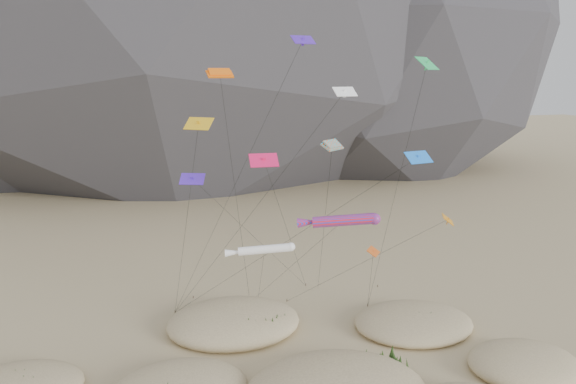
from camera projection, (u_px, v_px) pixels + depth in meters
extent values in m
ellipsoid|color=black|center=(380.00, 25.00, 151.85)|extent=(130.55, 126.41, 100.00)
ellipsoid|color=#CCB789|center=(524.00, 364.00, 48.84)|extent=(9.92, 8.44, 2.46)
ellipsoid|color=#CCB789|center=(234.00, 322.00, 56.62)|extent=(13.47, 11.45, 3.11)
ellipsoid|color=#CCB789|center=(414.00, 322.00, 56.96)|extent=(12.24, 10.41, 2.33)
ellipsoid|color=black|center=(336.00, 380.00, 45.20)|extent=(3.46, 2.96, 1.04)
ellipsoid|color=black|center=(386.00, 366.00, 47.64)|extent=(3.00, 2.57, 0.90)
ellipsoid|color=black|center=(537.00, 369.00, 47.82)|extent=(2.68, 2.29, 0.80)
ellipsoid|color=black|center=(257.00, 327.00, 54.80)|extent=(2.62, 2.25, 0.79)
ellipsoid|color=black|center=(277.00, 326.00, 55.35)|extent=(2.17, 1.86, 0.65)
ellipsoid|color=black|center=(428.00, 321.00, 56.96)|extent=(1.99, 1.70, 0.60)
ellipsoid|color=black|center=(392.00, 322.00, 56.80)|extent=(2.30, 1.96, 0.69)
cylinder|color=#3F2D1E|center=(240.00, 305.00, 62.11)|extent=(0.08, 0.08, 0.30)
cylinder|color=#3F2D1E|center=(244.00, 302.00, 62.85)|extent=(0.08, 0.08, 0.30)
cylinder|color=#3F2D1E|center=(287.00, 300.00, 63.46)|extent=(0.08, 0.08, 0.30)
cylinder|color=#3F2D1E|center=(306.00, 285.00, 68.14)|extent=(0.08, 0.08, 0.30)
cylinder|color=#3F2D1E|center=(368.00, 305.00, 62.15)|extent=(0.08, 0.08, 0.30)
cylinder|color=#3F2D1E|center=(193.00, 297.00, 64.36)|extent=(0.08, 0.08, 0.30)
cylinder|color=#3F2D1E|center=(378.00, 286.00, 67.74)|extent=(0.08, 0.08, 0.30)
cylinder|color=#3F2D1E|center=(175.00, 312.00, 60.45)|extent=(0.08, 0.08, 0.30)
cylinder|color=#FF1A24|center=(344.00, 220.00, 49.93)|extent=(5.49, 3.18, 1.57)
sphere|color=#FF1A24|center=(375.00, 219.00, 49.55)|extent=(1.06, 1.06, 1.06)
cone|color=#FF1A24|center=(310.00, 222.00, 50.36)|extent=(2.45, 1.75, 1.13)
cylinder|color=black|center=(293.00, 264.00, 57.10)|extent=(5.04, 14.05, 12.52)
cylinder|color=white|center=(265.00, 249.00, 45.67)|extent=(4.37, 1.68, 0.98)
sphere|color=white|center=(291.00, 247.00, 45.76)|extent=(0.72, 0.72, 0.72)
cone|color=white|center=(236.00, 252.00, 45.59)|extent=(1.85, 1.01, 0.74)
cylinder|color=black|center=(261.00, 280.00, 54.49)|extent=(3.09, 15.41, 11.31)
cube|color=#DE5A0B|center=(220.00, 74.00, 48.19)|extent=(2.39, 1.24, 0.69)
cube|color=#DE5A0B|center=(220.00, 72.00, 48.16)|extent=(2.02, 0.99, 0.67)
cylinder|color=black|center=(237.00, 203.00, 56.04)|extent=(4.55, 9.80, 25.28)
cube|color=#FF5C1A|center=(332.00, 146.00, 45.75)|extent=(2.38, 2.14, 0.63)
cube|color=#FF5C1A|center=(332.00, 144.00, 45.71)|extent=(1.99, 1.77, 0.63)
cylinder|color=black|center=(324.00, 231.00, 56.57)|extent=(5.18, 17.22, 19.53)
cube|color=green|center=(427.00, 63.00, 49.21)|extent=(2.95, 2.72, 1.14)
cube|color=green|center=(427.00, 65.00, 49.24)|extent=(0.49, 0.50, 0.91)
cylinder|color=black|center=(394.00, 199.00, 55.69)|extent=(1.04, 8.35, 26.14)
cube|color=white|center=(345.00, 92.00, 49.08)|extent=(2.14, 1.26, 0.81)
cube|color=white|center=(345.00, 93.00, 49.11)|extent=(0.27, 0.28, 0.69)
cylinder|color=black|center=(251.00, 214.00, 54.78)|extent=(14.59, 11.30, 23.72)
cube|color=#4620BE|center=(192.00, 179.00, 47.35)|extent=(2.30, 1.71, 0.82)
cube|color=#4620BE|center=(192.00, 181.00, 47.38)|extent=(0.32, 0.33, 0.70)
cylinder|color=black|center=(259.00, 242.00, 57.76)|extent=(14.96, 14.06, 16.56)
cube|color=gold|center=(199.00, 124.00, 45.05)|extent=(2.48, 2.26, 0.93)
cube|color=gold|center=(199.00, 125.00, 45.08)|extent=(0.40, 0.40, 0.76)
cylinder|color=black|center=(185.00, 232.00, 52.76)|extent=(1.59, 12.21, 21.34)
cube|color=#CF5013|center=(373.00, 251.00, 46.33)|extent=(1.59, 1.69, 0.53)
cube|color=#CF5013|center=(373.00, 253.00, 46.36)|extent=(0.22, 0.23, 0.53)
cylinder|color=black|center=(370.00, 283.00, 54.25)|extent=(5.74, 12.80, 10.89)
cube|color=orange|center=(448.00, 219.00, 51.47)|extent=(1.76, 2.16, 0.75)
cube|color=orange|center=(448.00, 221.00, 51.50)|extent=(0.31, 0.31, 0.65)
cylinder|color=black|center=(359.00, 265.00, 57.48)|extent=(11.41, 13.58, 12.15)
cube|color=#DE1451|center=(264.00, 160.00, 43.54)|extent=(2.31, 1.24, 0.94)
cube|color=#DE1451|center=(264.00, 162.00, 43.57)|extent=(0.29, 0.33, 0.75)
cylinder|color=black|center=(289.00, 237.00, 55.85)|extent=(10.01, 19.15, 18.70)
cube|color=blue|center=(419.00, 157.00, 46.42)|extent=(2.43, 1.52, 0.89)
cube|color=blue|center=(418.00, 159.00, 46.45)|extent=(0.32, 0.32, 0.77)
cylinder|color=black|center=(281.00, 245.00, 53.45)|extent=(19.06, 16.65, 18.49)
cube|color=#431DAB|center=(303.00, 40.00, 46.73)|extent=(2.10, 1.33, 0.75)
cube|color=#431DAB|center=(303.00, 42.00, 46.76)|extent=(0.27, 0.26, 0.67)
cylinder|color=black|center=(231.00, 194.00, 53.60)|extent=(10.59, 11.64, 28.03)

